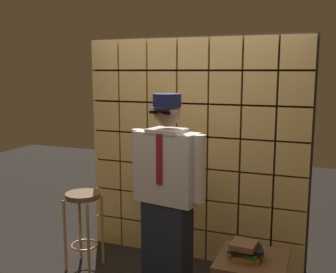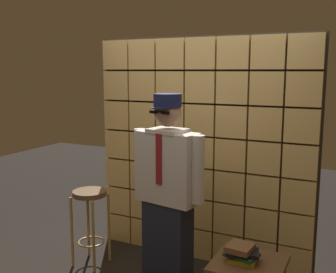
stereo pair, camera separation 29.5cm
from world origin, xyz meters
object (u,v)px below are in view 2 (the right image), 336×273
Objects in this scene: bar_stool at (90,210)px; book_stack at (241,253)px; side_table at (248,271)px; standing_person at (168,193)px.

book_stack is (1.67, -0.38, 0.05)m from bar_stool.
side_table is at bearing -11.69° from bar_stool.
standing_person is 1.03m from bar_stool.
bar_stool is 2.81× the size of book_stack.
standing_person is at bearing -9.97° from bar_stool.
bar_stool reaches higher than side_table.
bar_stool is 1.39× the size of side_table.
bar_stool is at bearing 179.57° from standing_person.
standing_person reaches higher than side_table.
book_stack reaches higher than side_table.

